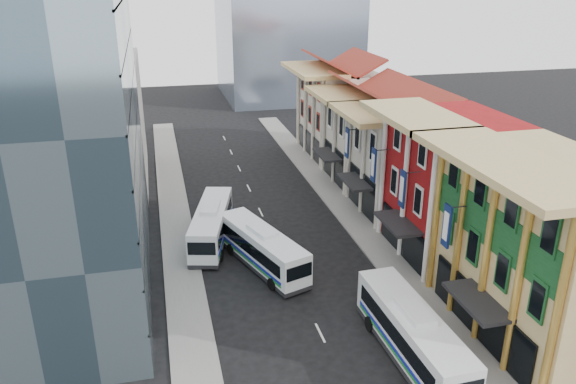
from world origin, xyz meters
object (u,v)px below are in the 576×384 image
object	(u,v)px
bus_left_far	(212,224)
bus_right	(412,334)
bus_left_near	(262,248)
office_tower	(42,92)
shophouse_tan	(545,251)

from	to	relation	value
bus_left_far	bus_right	bearing A→B (deg)	-47.65
bus_left_near	bus_left_far	world-z (taller)	bus_left_far
bus_left_near	bus_right	distance (m)	15.35
bus_left_near	bus_right	size ratio (longest dim) A/B	0.95
bus_left_far	office_tower	bearing A→B (deg)	-144.10
bus_left_near	bus_left_far	bearing A→B (deg)	103.01
office_tower	bus_left_far	distance (m)	18.10
shophouse_tan	bus_left_far	world-z (taller)	shophouse_tan
office_tower	bus_right	xyz separation A→B (m)	(21.74, -14.89, -13.15)
shophouse_tan	bus_right	xyz separation A→B (m)	(-9.26, -0.89, -4.15)
shophouse_tan	bus_right	size ratio (longest dim) A/B	1.22
bus_left_near	bus_right	xyz separation A→B (m)	(6.74, -13.79, 0.09)
office_tower	bus_left_near	bearing A→B (deg)	-4.18
office_tower	shophouse_tan	bearing A→B (deg)	-24.30
shophouse_tan	bus_right	world-z (taller)	shophouse_tan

